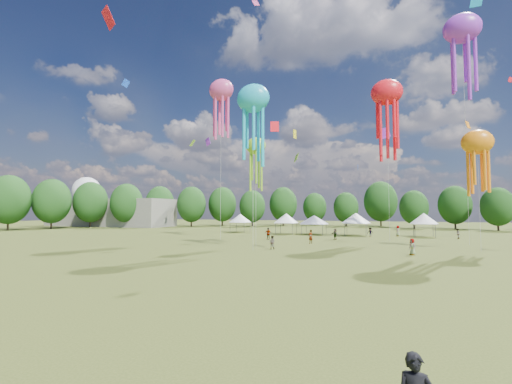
% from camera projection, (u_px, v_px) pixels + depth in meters
% --- Properties ---
extents(ground, '(300.00, 300.00, 0.00)m').
position_uv_depth(ground, '(163.00, 360.00, 10.44)').
color(ground, '#384416').
rests_on(ground, ground).
extents(spectator_near, '(0.80, 0.64, 1.58)m').
position_uv_depth(spectator_near, '(272.00, 242.00, 40.92)').
color(spectator_near, gray).
rests_on(spectator_near, ground).
extents(spectators_far, '(29.51, 29.13, 1.93)m').
position_uv_depth(spectators_far, '(363.00, 234.00, 53.94)').
color(spectators_far, gray).
rests_on(spectators_far, ground).
extents(festival_tents, '(40.23, 6.91, 4.23)m').
position_uv_depth(festival_tents, '(321.00, 219.00, 66.12)').
color(festival_tents, '#47474C').
rests_on(festival_tents, ground).
extents(show_kites, '(39.61, 21.70, 31.76)m').
position_uv_depth(show_kites, '(358.00, 97.00, 48.08)').
color(show_kites, '#19B4DC').
rests_on(show_kites, ground).
extents(small_kites, '(72.20, 63.92, 44.00)m').
position_uv_depth(small_kites, '(345.00, 48.00, 50.59)').
color(small_kites, '#19B4DC').
rests_on(small_kites, ground).
extents(treeline, '(201.57, 95.24, 13.43)m').
position_uv_depth(treeline, '(333.00, 201.00, 70.49)').
color(treeline, '#38281C').
rests_on(treeline, ground).
extents(hangar, '(40.00, 12.00, 8.00)m').
position_uv_depth(hangar, '(110.00, 213.00, 103.46)').
color(hangar, gray).
rests_on(hangar, ground).
extents(radome, '(9.00, 9.00, 16.00)m').
position_uv_depth(radome, '(87.00, 195.00, 115.09)').
color(radome, white).
rests_on(radome, ground).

